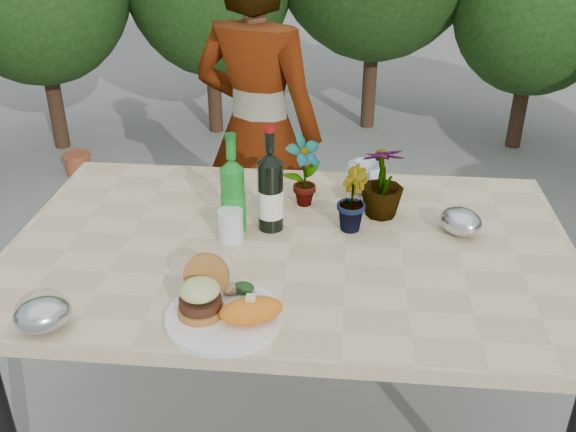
# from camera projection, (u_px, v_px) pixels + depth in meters

# --- Properties ---
(ground) EXTENTS (80.00, 80.00, 0.00)m
(ground) POSITION_uv_depth(u_px,v_px,m) (290.00, 431.00, 2.19)
(ground) COLOR slate
(ground) RESTS_ON ground
(patio_table) EXTENTS (1.60, 1.00, 0.75)m
(patio_table) POSITION_uv_depth(u_px,v_px,m) (291.00, 260.00, 1.86)
(patio_table) COLOR #D4BB8D
(patio_table) RESTS_ON ground
(dinner_plate) EXTENTS (0.28, 0.28, 0.01)m
(dinner_plate) POSITION_uv_depth(u_px,v_px,m) (224.00, 317.00, 1.51)
(dinner_plate) COLOR white
(dinner_plate) RESTS_ON patio_table
(burger_stack) EXTENTS (0.11, 0.16, 0.11)m
(burger_stack) POSITION_uv_depth(u_px,v_px,m) (202.00, 293.00, 1.51)
(burger_stack) COLOR #B7722D
(burger_stack) RESTS_ON dinner_plate
(sweet_potato) EXTENTS (0.17, 0.12, 0.06)m
(sweet_potato) POSITION_uv_depth(u_px,v_px,m) (251.00, 311.00, 1.47)
(sweet_potato) COLOR orange
(sweet_potato) RESTS_ON dinner_plate
(grilled_veg) EXTENTS (0.08, 0.05, 0.03)m
(grilled_veg) POSITION_uv_depth(u_px,v_px,m) (238.00, 288.00, 1.58)
(grilled_veg) COLOR olive
(grilled_veg) RESTS_ON dinner_plate
(wine_bottle) EXTENTS (0.08, 0.08, 0.32)m
(wine_bottle) POSITION_uv_depth(u_px,v_px,m) (270.00, 192.00, 1.85)
(wine_bottle) COLOR black
(wine_bottle) RESTS_ON patio_table
(sparkling_water) EXTENTS (0.07, 0.07, 0.30)m
(sparkling_water) POSITION_uv_depth(u_px,v_px,m) (233.00, 196.00, 1.85)
(sparkling_water) COLOR #167D21
(sparkling_water) RESTS_ON patio_table
(plastic_cup) EXTENTS (0.07, 0.07, 0.09)m
(plastic_cup) POSITION_uv_depth(u_px,v_px,m) (231.00, 226.00, 1.82)
(plastic_cup) COLOR silver
(plastic_cup) RESTS_ON patio_table
(seedling_left) EXTENTS (0.15, 0.14, 0.23)m
(seedling_left) POSITION_uv_depth(u_px,v_px,m) (304.00, 171.00, 1.98)
(seedling_left) COLOR #20531C
(seedling_left) RESTS_ON patio_table
(seedling_mid) EXTENTS (0.10, 0.11, 0.19)m
(seedling_mid) POSITION_uv_depth(u_px,v_px,m) (351.00, 199.00, 1.86)
(seedling_mid) COLOR #215F20
(seedling_mid) RESTS_ON patio_table
(seedling_right) EXTENTS (0.15, 0.15, 0.23)m
(seedling_right) POSITION_uv_depth(u_px,v_px,m) (383.00, 181.00, 1.92)
(seedling_right) COLOR #2B5A1E
(seedling_right) RESTS_ON patio_table
(blue_bowl) EXTENTS (0.15, 0.15, 0.10)m
(blue_bowl) POSITION_uv_depth(u_px,v_px,m) (365.00, 178.00, 2.10)
(blue_bowl) COLOR silver
(blue_bowl) RESTS_ON patio_table
(foil_packet_left) EXTENTS (0.17, 0.16, 0.08)m
(foil_packet_left) POSITION_uv_depth(u_px,v_px,m) (43.00, 315.00, 1.47)
(foil_packet_left) COLOR #B2B4B9
(foil_packet_left) RESTS_ON patio_table
(foil_packet_right) EXTENTS (0.17, 0.17, 0.08)m
(foil_packet_right) POSITION_uv_depth(u_px,v_px,m) (461.00, 222.00, 1.86)
(foil_packet_right) COLOR #B6B8BD
(foil_packet_right) RESTS_ON patio_table
(person) EXTENTS (0.63, 0.51, 1.49)m
(person) POSITION_uv_depth(u_px,v_px,m) (259.00, 133.00, 2.60)
(person) COLOR #A77953
(person) RESTS_ON ground
(terracotta_pot) EXTENTS (0.17, 0.17, 0.14)m
(terracotta_pot) POSITION_uv_depth(u_px,v_px,m) (78.00, 164.00, 4.00)
(terracotta_pot) COLOR #A34929
(terracotta_pot) RESTS_ON ground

